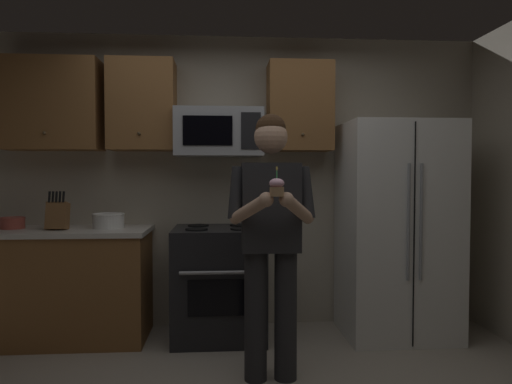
% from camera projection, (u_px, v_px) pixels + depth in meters
% --- Properties ---
extents(wall_back, '(4.40, 0.10, 2.60)m').
position_uv_depth(wall_back, '(236.00, 182.00, 4.28)').
color(wall_back, '#B7AD99').
rests_on(wall_back, ground).
extents(oven_range, '(0.76, 0.70, 0.93)m').
position_uv_depth(oven_range, '(219.00, 282.00, 3.91)').
color(oven_range, black).
rests_on(oven_range, ground).
extents(microwave, '(0.74, 0.41, 0.40)m').
position_uv_depth(microwave, '(219.00, 133.00, 3.98)').
color(microwave, '#9EA0A5').
extents(refrigerator, '(0.90, 0.75, 1.80)m').
position_uv_depth(refrigerator, '(397.00, 229.00, 3.96)').
color(refrigerator, white).
rests_on(refrigerator, ground).
extents(cabinet_row_upper, '(2.78, 0.36, 0.76)m').
position_uv_depth(cabinet_row_upper, '(151.00, 106.00, 3.98)').
color(cabinet_row_upper, brown).
extents(counter_left, '(1.44, 0.66, 0.92)m').
position_uv_depth(counter_left, '(61.00, 284.00, 3.84)').
color(counter_left, brown).
rests_on(counter_left, ground).
extents(knife_block, '(0.16, 0.15, 0.32)m').
position_uv_depth(knife_block, '(58.00, 215.00, 3.76)').
color(knife_block, brown).
rests_on(knife_block, counter_left).
extents(bowl_large_white, '(0.27, 0.27, 0.12)m').
position_uv_depth(bowl_large_white, '(108.00, 220.00, 3.88)').
color(bowl_large_white, white).
rests_on(bowl_large_white, counter_left).
extents(bowl_small_colored, '(0.20, 0.20, 0.09)m').
position_uv_depth(bowl_small_colored, '(12.00, 223.00, 3.84)').
color(bowl_small_colored, '#B24C3F').
rests_on(bowl_small_colored, counter_left).
extents(person, '(0.60, 0.48, 1.76)m').
position_uv_depth(person, '(271.00, 231.00, 3.07)').
color(person, '#262628').
rests_on(person, ground).
extents(cupcake, '(0.09, 0.09, 0.17)m').
position_uv_depth(cupcake, '(277.00, 187.00, 2.73)').
color(cupcake, '#A87F56').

